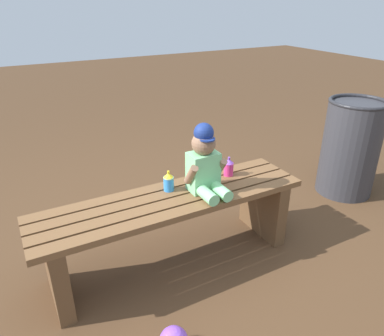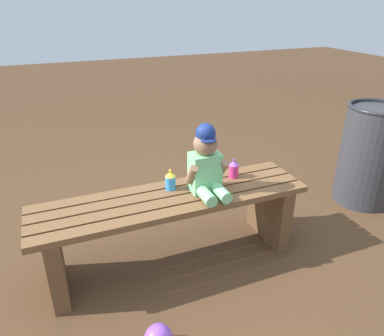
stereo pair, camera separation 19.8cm
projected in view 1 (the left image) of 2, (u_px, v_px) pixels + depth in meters
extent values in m
plane|color=#4C331E|center=(174.00, 261.00, 2.25)|extent=(16.00, 16.00, 0.00)
cube|color=brown|center=(185.00, 213.00, 1.94)|extent=(1.57, 0.09, 0.04)
cube|color=brown|center=(176.00, 204.00, 2.02)|extent=(1.57, 0.09, 0.04)
cube|color=brown|center=(168.00, 196.00, 2.10)|extent=(1.57, 0.09, 0.04)
cube|color=brown|center=(161.00, 189.00, 2.18)|extent=(1.57, 0.09, 0.04)
cube|color=brown|center=(56.00, 269.00, 1.87)|extent=(0.08, 0.39, 0.41)
cube|color=brown|center=(263.00, 205.00, 2.45)|extent=(0.08, 0.39, 0.41)
cube|color=#7FCC8C|center=(203.00, 171.00, 2.09)|extent=(0.17, 0.12, 0.23)
sphere|color=#8C664C|center=(203.00, 143.00, 2.02)|extent=(0.14, 0.14, 0.14)
cylinder|color=navy|center=(207.00, 139.00, 1.97)|extent=(0.09, 0.09, 0.01)
sphere|color=navy|center=(204.00, 133.00, 1.99)|extent=(0.11, 0.11, 0.11)
cylinder|color=#85D693|center=(207.00, 195.00, 2.01)|extent=(0.07, 0.16, 0.07)
cylinder|color=#85D693|center=(221.00, 191.00, 2.05)|extent=(0.07, 0.16, 0.07)
cylinder|color=#8C664C|center=(191.00, 175.00, 2.02)|extent=(0.04, 0.12, 0.14)
cylinder|color=#8C664C|center=(220.00, 168.00, 2.10)|extent=(0.04, 0.12, 0.14)
cylinder|color=#338CE5|center=(169.00, 184.00, 2.11)|extent=(0.06, 0.06, 0.08)
cone|color=yellow|center=(168.00, 175.00, 2.09)|extent=(0.06, 0.06, 0.03)
cylinder|color=yellow|center=(168.00, 172.00, 2.08)|extent=(0.01, 0.01, 0.02)
cylinder|color=#E5337F|center=(229.00, 169.00, 2.29)|extent=(0.06, 0.06, 0.08)
cone|color=#8C4CCC|center=(229.00, 161.00, 2.27)|extent=(0.06, 0.06, 0.03)
cylinder|color=#8C4CCC|center=(229.00, 158.00, 2.26)|extent=(0.01, 0.01, 0.02)
cylinder|color=#333338|center=(350.00, 149.00, 2.90)|extent=(0.44, 0.44, 0.75)
torus|color=#232327|center=(359.00, 102.00, 2.74)|extent=(0.44, 0.44, 0.03)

